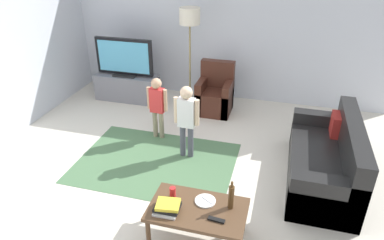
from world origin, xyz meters
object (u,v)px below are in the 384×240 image
Objects in this scene: floor_lamp at (190,22)px; soda_can at (173,192)px; tv_stand at (127,87)px; coffee_table at (198,212)px; armchair at (215,95)px; child_near_tv at (157,103)px; couch at (329,163)px; plate at (205,201)px; book_stack at (167,207)px; child_center at (187,116)px; tv_remote at (216,220)px; tv at (124,58)px; bottle at (231,197)px.

floor_lamp reaches higher than soda_can.
floor_lamp is at bearing 102.62° from soda_can.
coffee_table is at bearing -54.42° from tv_stand.
armchair is 1.38m from child_near_tv.
couch is 2.58m from child_near_tv.
plate is (1.19, -1.78, -0.17)m from child_near_tv.
tv_stand is at bearing 121.02° from book_stack.
child_center is 1.53m from plate.
book_stack is (0.72, -3.38, -1.08)m from floor_lamp.
armchair is 0.51× the size of floor_lamp.
floor_lamp is at bearing 115.20° from tv_remote.
child_center is 4.97× the size of plate.
armchair is 5.29× the size of tv_remote.
tv is 4.14× the size of book_stack.
floor_lamp is 10.47× the size of tv_remote.
armchair is 7.50× the size of soda_can.
floor_lamp is (-0.53, 0.19, 1.25)m from armchair.
couch is at bearing -41.87° from armchair.
couch is at bearing -25.00° from tv.
soda_can is (0.71, -3.16, -1.06)m from floor_lamp.
floor_lamp is 3.57m from bottle.
couch is at bearing 45.87° from coffee_table.
armchair is 3.20m from book_stack.
child_near_tv is at bearing 112.98° from book_stack.
tv_stand is 7.06× the size of tv_remote.
child_near_tv reaches higher than couch.
child_center is at bearing 177.37° from couch.
armchair is (1.75, -0.02, -0.55)m from tv.
soda_can is (-0.01, 0.22, 0.01)m from book_stack.
book_stack is at bearing -80.47° from child_center.
child_center is at bearing -43.59° from tv.
plate reaches higher than coffee_table.
child_near_tv is at bearing 145.78° from child_center.
tv_stand is at bearing 122.60° from soda_can.
coffee_table is at bearing -162.65° from bottle.
couch is 1.85m from plate.
tv_stand is 1.10× the size of child_center.
armchair is 2.98m from soda_can.
bottle is (0.61, 0.22, 0.09)m from book_stack.
child_near_tv reaches higher than bottle.
child_near_tv is 2.32m from bottle.
tv is at bearing 122.79° from soda_can.
bottle reaches higher than tv_remote.
floor_lamp is at bearing 142.13° from couch.
floor_lamp reaches higher than child_near_tv.
soda_can reaches higher than book_stack.
bottle is (2.55, -3.01, 0.31)m from tv_stand.
coffee_table is (1.01, -3.26, -1.17)m from floor_lamp.
bottle reaches higher than soda_can.
floor_lamp is 1.66m from child_near_tv.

